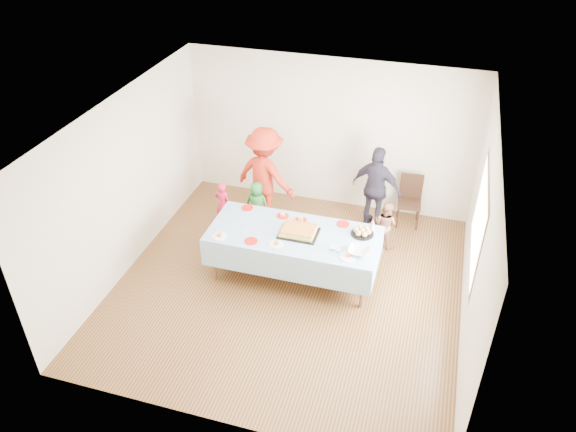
# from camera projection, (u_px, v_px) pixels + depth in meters

# --- Properties ---
(ground) EXTENTS (5.00, 5.00, 0.00)m
(ground) POSITION_uv_depth(u_px,v_px,m) (289.00, 285.00, 8.41)
(ground) COLOR #4D2B16
(ground) RESTS_ON ground
(room_walls) EXTENTS (5.04, 5.04, 2.72)m
(room_walls) POSITION_uv_depth(u_px,v_px,m) (293.00, 184.00, 7.42)
(room_walls) COLOR beige
(room_walls) RESTS_ON ground
(party_table) EXTENTS (2.50, 1.10, 0.78)m
(party_table) POSITION_uv_depth(u_px,v_px,m) (294.00, 236.00, 8.22)
(party_table) COLOR brown
(party_table) RESTS_ON ground
(birthday_cake) EXTENTS (0.56, 0.43, 0.10)m
(birthday_cake) POSITION_uv_depth(u_px,v_px,m) (299.00, 231.00, 8.15)
(birthday_cake) COLOR black
(birthday_cake) RESTS_ON party_table
(rolls_tray) EXTENTS (0.34, 0.34, 0.10)m
(rolls_tray) POSITION_uv_depth(u_px,v_px,m) (362.00, 232.00, 8.14)
(rolls_tray) COLOR black
(rolls_tray) RESTS_ON party_table
(punch_bowl) EXTENTS (0.30, 0.30, 0.07)m
(punch_bowl) POSITION_uv_depth(u_px,v_px,m) (359.00, 251.00, 7.77)
(punch_bowl) COLOR silver
(punch_bowl) RESTS_ON party_table
(party_hat) EXTENTS (0.09, 0.09, 0.16)m
(party_hat) POSITION_uv_depth(u_px,v_px,m) (373.00, 223.00, 8.26)
(party_hat) COLOR silver
(party_hat) RESTS_ON party_table
(fork_pile) EXTENTS (0.24, 0.18, 0.07)m
(fork_pile) POSITION_uv_depth(u_px,v_px,m) (334.00, 248.00, 7.84)
(fork_pile) COLOR white
(fork_pile) RESTS_ON party_table
(plate_red_far_a) EXTENTS (0.19, 0.19, 0.01)m
(plate_red_far_a) POSITION_uv_depth(u_px,v_px,m) (247.00, 208.00, 8.74)
(plate_red_far_a) COLOR red
(plate_red_far_a) RESTS_ON party_table
(plate_red_far_b) EXTENTS (0.18, 0.18, 0.01)m
(plate_red_far_b) POSITION_uv_depth(u_px,v_px,m) (283.00, 216.00, 8.56)
(plate_red_far_b) COLOR red
(plate_red_far_b) RESTS_ON party_table
(plate_red_far_c) EXTENTS (0.19, 0.19, 0.01)m
(plate_red_far_c) POSITION_uv_depth(u_px,v_px,m) (301.00, 220.00, 8.46)
(plate_red_far_c) COLOR red
(plate_red_far_c) RESTS_ON party_table
(plate_red_far_d) EXTENTS (0.20, 0.20, 0.01)m
(plate_red_far_d) POSITION_uv_depth(u_px,v_px,m) (343.00, 224.00, 8.37)
(plate_red_far_d) COLOR red
(plate_red_far_d) RESTS_ON party_table
(plate_red_near) EXTENTS (0.19, 0.19, 0.01)m
(plate_red_near) POSITION_uv_depth(u_px,v_px,m) (251.00, 241.00, 8.02)
(plate_red_near) COLOR red
(plate_red_near) RESTS_ON party_table
(plate_white_left) EXTENTS (0.22, 0.22, 0.01)m
(plate_white_left) POSITION_uv_depth(u_px,v_px,m) (219.00, 236.00, 8.11)
(plate_white_left) COLOR white
(plate_white_left) RESTS_ON party_table
(plate_white_mid) EXTENTS (0.20, 0.20, 0.01)m
(plate_white_mid) POSITION_uv_depth(u_px,v_px,m) (276.00, 244.00, 7.95)
(plate_white_mid) COLOR white
(plate_white_mid) RESTS_ON party_table
(plate_white_right) EXTENTS (0.23, 0.23, 0.01)m
(plate_white_right) POSITION_uv_depth(u_px,v_px,m) (348.00, 257.00, 7.72)
(plate_white_right) COLOR white
(plate_white_right) RESTS_ON party_table
(dining_chair) EXTENTS (0.42, 0.42, 0.89)m
(dining_chair) POSITION_uv_depth(u_px,v_px,m) (410.00, 197.00, 9.56)
(dining_chair) COLOR black
(dining_chair) RESTS_ON ground
(toddler_left) EXTENTS (0.35, 0.27, 0.85)m
(toddler_left) POSITION_uv_depth(u_px,v_px,m) (223.00, 205.00, 9.50)
(toddler_left) COLOR red
(toddler_left) RESTS_ON ground
(toddler_mid) EXTENTS (0.42, 0.28, 0.85)m
(toddler_mid) POSITION_uv_depth(u_px,v_px,m) (257.00, 205.00, 9.49)
(toddler_mid) COLOR #28792F
(toddler_mid) RESTS_ON ground
(toddler_right) EXTENTS (0.48, 0.44, 0.81)m
(toddler_right) POSITION_uv_depth(u_px,v_px,m) (385.00, 224.00, 9.04)
(toddler_right) COLOR #AC6F50
(toddler_right) RESTS_ON ground
(adult_left) EXTENTS (1.24, 0.92, 1.72)m
(adult_left) POSITION_uv_depth(u_px,v_px,m) (265.00, 175.00, 9.45)
(adult_left) COLOR red
(adult_left) RESTS_ON ground
(adult_right) EXTENTS (0.94, 0.60, 1.48)m
(adult_right) POSITION_uv_depth(u_px,v_px,m) (376.00, 188.00, 9.32)
(adult_right) COLOR #2C2736
(adult_right) RESTS_ON ground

